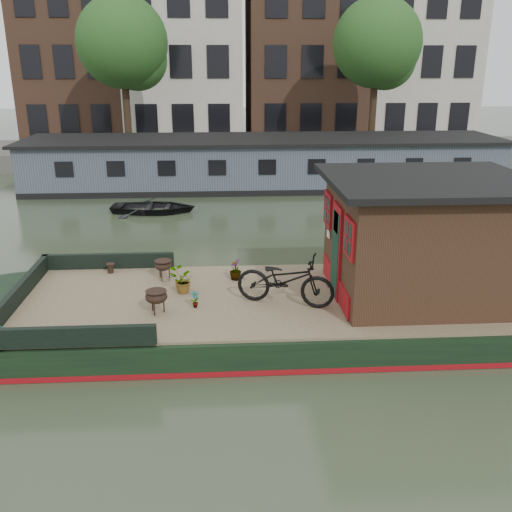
{
  "coord_description": "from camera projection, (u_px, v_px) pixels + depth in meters",
  "views": [
    {
      "loc": [
        -1.86,
        -10.69,
        5.19
      ],
      "look_at": [
        -1.16,
        0.5,
        1.36
      ],
      "focal_mm": 40.0,
      "sensor_mm": 36.0,
      "label": 1
    }
  ],
  "objects": [
    {
      "name": "potted_plant_d",
      "position": [
        235.0,
        269.0,
        12.47
      ],
      "size": [
        0.31,
        0.31,
        0.46
      ],
      "primitive_type": "imported",
      "rotation": [
        0.0,
        0.0,
        4.92
      ],
      "color": "brown",
      "rests_on": "houseboat_deck"
    },
    {
      "name": "townhouse_row",
      "position": [
        250.0,
        16.0,
        35.32
      ],
      "size": [
        27.25,
        8.0,
        16.5
      ],
      "color": "brown",
      "rests_on": "ground"
    },
    {
      "name": "brazier_front",
      "position": [
        157.0,
        302.0,
        10.8
      ],
      "size": [
        0.53,
        0.53,
        0.46
      ],
      "primitive_type": null,
      "rotation": [
        0.0,
        0.0,
        0.32
      ],
      "color": "black",
      "rests_on": "houseboat_deck"
    },
    {
      "name": "dinghy",
      "position": [
        153.0,
        204.0,
        20.67
      ],
      "size": [
        3.22,
        2.44,
        0.63
      ],
      "primitive_type": "imported",
      "rotation": [
        0.0,
        0.0,
        1.48
      ],
      "color": "black",
      "rests_on": "ground"
    },
    {
      "name": "bow_bulwark",
      "position": [
        62.0,
        294.0,
        11.32
      ],
      "size": [
        3.0,
        4.0,
        0.35
      ],
      "color": "black",
      "rests_on": "houseboat_deck"
    },
    {
      "name": "cabin",
      "position": [
        424.0,
        236.0,
        11.41
      ],
      "size": [
        4.0,
        3.5,
        2.42
      ],
      "color": "black",
      "rests_on": "houseboat_deck"
    },
    {
      "name": "tree_left",
      "position": [
        126.0,
        47.0,
        27.63
      ],
      "size": [
        4.4,
        4.4,
        7.4
      ],
      "color": "#332316",
      "rests_on": "quay"
    },
    {
      "name": "bollard_port",
      "position": [
        111.0,
        268.0,
        12.9
      ],
      "size": [
        0.2,
        0.2,
        0.22
      ],
      "primitive_type": "cylinder",
      "color": "black",
      "rests_on": "houseboat_deck"
    },
    {
      "name": "potted_plant_c",
      "position": [
        182.0,
        281.0,
        11.73
      ],
      "size": [
        0.59,
        0.55,
        0.54
      ],
      "primitive_type": "imported",
      "rotation": [
        0.0,
        0.0,
        3.46
      ],
      "color": "maroon",
      "rests_on": "houseboat_deck"
    },
    {
      "name": "quay",
      "position": [
        255.0,
        153.0,
        31.1
      ],
      "size": [
        60.0,
        6.0,
        0.9
      ],
      "primitive_type": "cube",
      "color": "#47443F",
      "rests_on": "ground"
    },
    {
      "name": "potted_plant_e",
      "position": [
        4.0,
        334.0,
        9.69
      ],
      "size": [
        0.15,
        0.18,
        0.29
      ],
      "primitive_type": "imported",
      "rotation": [
        0.0,
        0.0,
        1.26
      ],
      "color": "maroon",
      "rests_on": "houseboat_deck"
    },
    {
      "name": "far_houseboat",
      "position": [
        264.0,
        164.0,
        24.8
      ],
      "size": [
        20.4,
        4.4,
        2.11
      ],
      "color": "#485261",
      "rests_on": "ground"
    },
    {
      "name": "houseboat_hull",
      "position": [
        249.0,
        314.0,
        11.72
      ],
      "size": [
        14.01,
        4.02,
        0.6
      ],
      "color": "black",
      "rests_on": "ground"
    },
    {
      "name": "ground",
      "position": [
        313.0,
        324.0,
        11.88
      ],
      "size": [
        120.0,
        120.0,
        0.0
      ],
      "primitive_type": "plane",
      "color": "#2B3723",
      "rests_on": "ground"
    },
    {
      "name": "tree_right",
      "position": [
        379.0,
        47.0,
        28.36
      ],
      "size": [
        4.4,
        4.4,
        7.4
      ],
      "color": "#332316",
      "rests_on": "quay"
    },
    {
      "name": "bollard_stbd",
      "position": [
        46.0,
        333.0,
        9.84
      ],
      "size": [
        0.16,
        0.16,
        0.19
      ],
      "primitive_type": "cylinder",
      "color": "black",
      "rests_on": "houseboat_deck"
    },
    {
      "name": "houseboat_deck",
      "position": [
        314.0,
        297.0,
        11.68
      ],
      "size": [
        11.8,
        3.8,
        0.05
      ],
      "primitive_type": "cube",
      "color": "#81714F",
      "rests_on": "houseboat_hull"
    },
    {
      "name": "brazier_rear",
      "position": [
        163.0,
        270.0,
        12.51
      ],
      "size": [
        0.5,
        0.5,
        0.43
      ],
      "primitive_type": null,
      "rotation": [
        0.0,
        0.0,
        0.32
      ],
      "color": "black",
      "rests_on": "houseboat_deck"
    },
    {
      "name": "potted_plant_a",
      "position": [
        195.0,
        299.0,
        11.05
      ],
      "size": [
        0.21,
        0.18,
        0.34
      ],
      "primitive_type": "imported",
      "rotation": [
        0.0,
        0.0,
        0.4
      ],
      "color": "brown",
      "rests_on": "houseboat_deck"
    },
    {
      "name": "bicycle",
      "position": [
        285.0,
        280.0,
        11.11
      ],
      "size": [
        2.06,
        1.31,
        1.02
      ],
      "primitive_type": "imported",
      "rotation": [
        0.0,
        0.0,
        1.22
      ],
      "color": "black",
      "rests_on": "houseboat_deck"
    }
  ]
}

